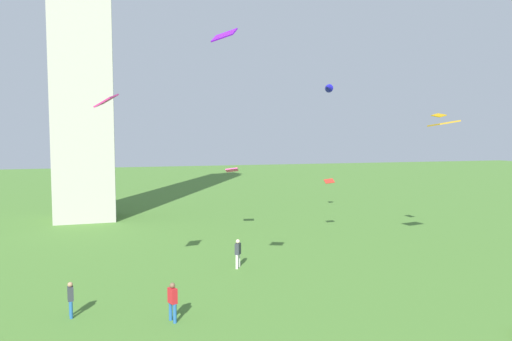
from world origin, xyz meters
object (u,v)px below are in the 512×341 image
Objects in this scene: person_1 at (71,297)px; kite_flying_3 at (106,101)px; kite_flying_6 at (328,87)px; person_2 at (173,300)px; person_3 at (238,252)px; kite_flying_4 at (444,123)px; kite_flying_5 at (439,115)px; kite_flying_0 at (224,35)px; kite_flying_2 at (232,170)px; kite_flying_1 at (329,181)px.

kite_flying_3 reaches higher than person_1.
person_1 is 26.62m from kite_flying_6.
kite_flying_3 is at bearing -162.58° from person_2.
kite_flying_3 is at bearing 150.53° from person_3.
kite_flying_3 reaches higher than kite_flying_4.
kite_flying_3 reaches higher than person_2.
kite_flying_6 reaches higher than kite_flying_5.
person_1 is at bearing 152.94° from person_3.
kite_flying_5 is at bearing 69.44° from kite_flying_0.
kite_flying_2 is at bearing -122.38° from kite_flying_5.
kite_flying_4 is (16.28, 7.07, -3.02)m from kite_flying_0.
kite_flying_1 is 20.60m from kite_flying_3.
kite_flying_5 is 9.72m from kite_flying_6.
kite_flying_1 is 0.86× the size of kite_flying_5.
kite_flying_5 is (1.82, 2.73, 0.68)m from kite_flying_4.
person_3 reaches higher than person_1.
kite_flying_5 reaches higher than person_2.
person_3 is 2.22× the size of kite_flying_1.
person_2 is 20.59m from kite_flying_4.
kite_flying_1 reaches higher than person_2.
kite_flying_2 reaches higher than person_1.
kite_flying_1 reaches higher than person_1.
person_3 is at bearing 135.46° from kite_flying_3.
kite_flying_0 is 21.06m from kite_flying_1.
kite_flying_6 is at bearing 94.39° from kite_flying_0.
kite_flying_2 is 10.95m from kite_flying_6.
kite_flying_3 is 1.65× the size of kite_flying_5.
person_2 is 1.33× the size of kite_flying_6.
kite_flying_0 is 0.88× the size of kite_flying_6.
kite_flying_3 is 20.92m from kite_flying_4.
kite_flying_6 is at bearing -61.70° from person_1.
kite_flying_1 is 10.25m from kite_flying_4.
kite_flying_5 is at bearing -83.48° from person_1.
kite_flying_5 reaches higher than person_3.
kite_flying_4 is (18.23, 5.58, 7.78)m from person_2.
kite_flying_2 is at bearing -138.10° from kite_flying_6.
person_1 is 1.99× the size of kite_flying_1.
kite_flying_1 is at bearing -136.85° from kite_flying_5.
person_2 is 17.74m from kite_flying_2.
kite_flying_4 reaches higher than kite_flying_2.
kite_flying_1 is 0.45× the size of kite_flying_4.
kite_flying_0 is 6.80m from kite_flying_3.
kite_flying_5 reaches higher than person_1.
kite_flying_6 is at bearing -14.39° from person_3.
kite_flying_4 is at bearing 120.52° from kite_flying_1.
person_2 is 23.30m from kite_flying_5.
kite_flying_2 reaches higher than kite_flying_1.
person_2 is at bearing 14.42° from kite_flying_4.
kite_flying_1 is at bearing 93.95° from kite_flying_2.
kite_flying_3 is (-7.20, -3.67, 8.51)m from person_3.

